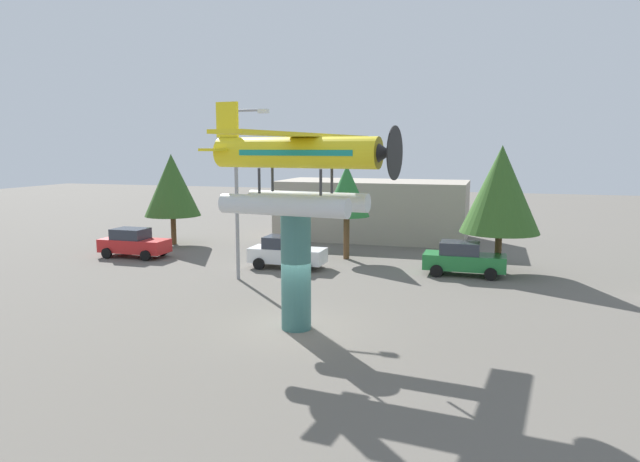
# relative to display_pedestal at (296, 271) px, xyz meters

# --- Properties ---
(ground_plane) EXTENTS (140.00, 140.00, 0.00)m
(ground_plane) POSITION_rel_display_pedestal_xyz_m (0.00, 0.00, -2.16)
(ground_plane) COLOR #605B54
(display_pedestal) EXTENTS (1.10, 1.10, 4.32)m
(display_pedestal) POSITION_rel_display_pedestal_xyz_m (0.00, 0.00, 0.00)
(display_pedestal) COLOR #386B66
(display_pedestal) RESTS_ON ground
(floatplane_monument) EXTENTS (7.04, 10.46, 4.00)m
(floatplane_monument) POSITION_rel_display_pedestal_xyz_m (0.13, -0.01, 3.83)
(floatplane_monument) COLOR silver
(floatplane_monument) RESTS_ON display_pedestal
(car_near_red) EXTENTS (4.20, 2.02, 1.76)m
(car_near_red) POSITION_rel_display_pedestal_xyz_m (-14.18, 10.39, -1.28)
(car_near_red) COLOR red
(car_near_red) RESTS_ON ground
(car_mid_white) EXTENTS (4.20, 2.02, 1.76)m
(car_mid_white) POSITION_rel_display_pedestal_xyz_m (-4.13, 10.15, -1.28)
(car_mid_white) COLOR white
(car_mid_white) RESTS_ON ground
(car_far_green) EXTENTS (4.20, 2.02, 1.76)m
(car_far_green) POSITION_rel_display_pedestal_xyz_m (5.39, 11.10, -1.28)
(car_far_green) COLOR #237A38
(car_far_green) RESTS_ON ground
(streetlight_primary) EXTENTS (1.84, 0.28, 8.54)m
(streetlight_primary) POSITION_rel_display_pedestal_xyz_m (-5.32, 6.77, 2.75)
(streetlight_primary) COLOR gray
(streetlight_primary) RESTS_ON ground
(storefront_building) EXTENTS (13.50, 6.27, 4.25)m
(storefront_building) POSITION_rel_display_pedestal_xyz_m (-1.73, 22.00, -0.04)
(storefront_building) COLOR #9E9384
(storefront_building) RESTS_ON ground
(tree_west) EXTENTS (3.81, 3.81, 6.22)m
(tree_west) POSITION_rel_display_pedestal_xyz_m (-14.37, 15.29, 1.93)
(tree_west) COLOR brown
(tree_west) RESTS_ON ground
(tree_east) EXTENTS (2.75, 2.75, 5.65)m
(tree_east) POSITION_rel_display_pedestal_xyz_m (-1.59, 13.65, 1.92)
(tree_east) COLOR brown
(tree_east) RESTS_ON ground
(tree_center_back) EXTENTS (4.18, 4.18, 6.78)m
(tree_center_back) POSITION_rel_display_pedestal_xyz_m (7.12, 12.44, 2.29)
(tree_center_back) COLOR brown
(tree_center_back) RESTS_ON ground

